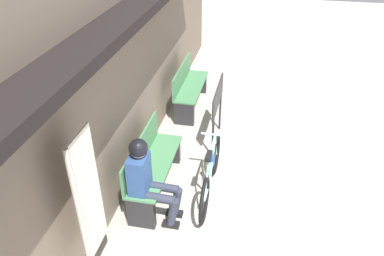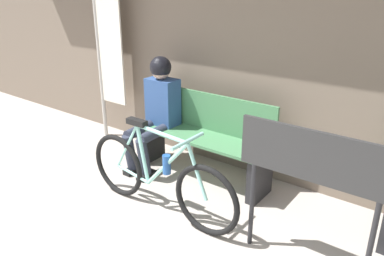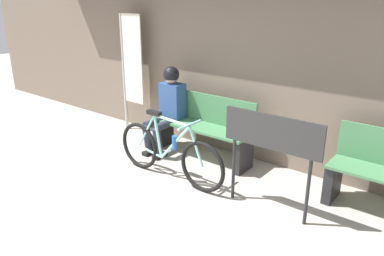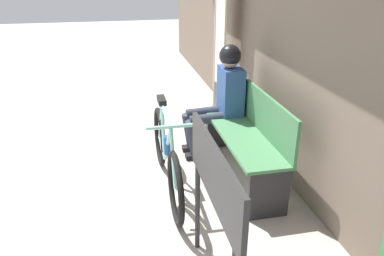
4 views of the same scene
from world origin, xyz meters
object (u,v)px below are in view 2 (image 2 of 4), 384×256
at_px(park_bench_near, 203,140).
at_px(signboard, 313,167).
at_px(banner_pole, 107,53).
at_px(person_seated, 157,106).
at_px(bicycle, 158,178).

distance_m(park_bench_near, signboard, 1.61).
relative_size(park_bench_near, banner_pole, 0.79).
bearing_deg(person_seated, signboard, -17.22).
bearing_deg(banner_pole, bicycle, -29.82).
height_order(park_bench_near, bicycle, park_bench_near).
height_order(bicycle, person_seated, person_seated).
relative_size(bicycle, person_seated, 1.34).
xyz_separation_m(bicycle, signboard, (1.29, 0.10, 0.46)).
bearing_deg(signboard, bicycle, -175.42).
bearing_deg(bicycle, signboard, 4.58).
relative_size(banner_pole, signboard, 1.79).
relative_size(bicycle, signboard, 1.55).
height_order(bicycle, banner_pole, banner_pole).
xyz_separation_m(person_seated, signboard, (1.92, -0.60, 0.10)).
xyz_separation_m(park_bench_near, signboard, (1.38, -0.71, 0.40)).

